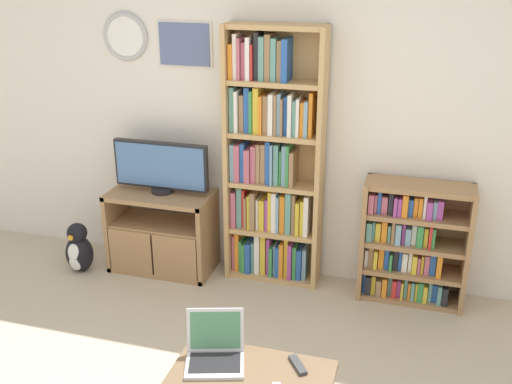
# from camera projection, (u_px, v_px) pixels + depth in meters

# --- Properties ---
(wall_back) EXTENTS (6.61, 0.09, 2.60)m
(wall_back) POSITION_uv_depth(u_px,v_px,m) (275.00, 115.00, 4.57)
(wall_back) COLOR silver
(wall_back) RESTS_ON ground_plane
(tv_stand) EXTENTS (0.84, 0.44, 0.67)m
(tv_stand) POSITION_uv_depth(u_px,v_px,m) (161.00, 232.00, 4.90)
(tv_stand) COLOR #9E754C
(tv_stand) RESTS_ON ground_plane
(television) EXTENTS (0.78, 0.18, 0.42)m
(television) POSITION_uv_depth(u_px,v_px,m) (161.00, 167.00, 4.73)
(television) COLOR black
(television) RESTS_ON tv_stand
(bookshelf_tall) EXTENTS (0.74, 0.25, 2.00)m
(bookshelf_tall) POSITION_uv_depth(u_px,v_px,m) (271.00, 164.00, 4.56)
(bookshelf_tall) COLOR tan
(bookshelf_tall) RESTS_ON ground_plane
(bookshelf_short) EXTENTS (0.78, 0.31, 0.93)m
(bookshelf_short) POSITION_uv_depth(u_px,v_px,m) (409.00, 244.00, 4.45)
(bookshelf_short) COLOR #9E754C
(bookshelf_short) RESTS_ON ground_plane
(coffee_table) EXTENTS (0.84, 0.49, 0.42)m
(coffee_table) POSITION_uv_depth(u_px,v_px,m) (251.00, 383.00, 3.12)
(coffee_table) COLOR brown
(coffee_table) RESTS_ON ground_plane
(laptop) EXTENTS (0.38, 0.36, 0.26)m
(laptop) POSITION_uv_depth(u_px,v_px,m) (215.00, 350.00, 3.20)
(laptop) COLOR silver
(laptop) RESTS_ON coffee_table
(remote_near_laptop) EXTENTS (0.13, 0.16, 0.02)m
(remote_near_laptop) POSITION_uv_depth(u_px,v_px,m) (298.00, 365.00, 3.17)
(remote_near_laptop) COLOR #38383A
(remote_near_laptop) RESTS_ON coffee_table
(penguin_figurine) EXTENTS (0.23, 0.21, 0.43)m
(penguin_figurine) POSITION_uv_depth(u_px,v_px,m) (79.00, 250.00, 4.90)
(penguin_figurine) COLOR black
(penguin_figurine) RESTS_ON ground_plane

